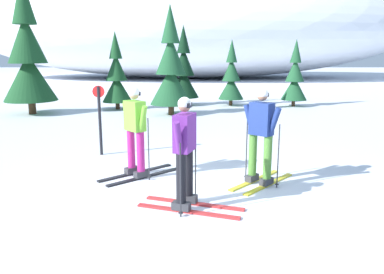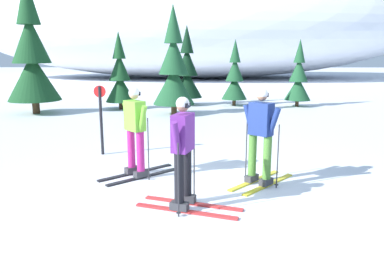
{
  "view_description": "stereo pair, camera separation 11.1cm",
  "coord_description": "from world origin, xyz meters",
  "px_view_note": "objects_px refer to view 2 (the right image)",
  "views": [
    {
      "loc": [
        -0.48,
        -6.72,
        2.4
      ],
      "look_at": [
        -0.47,
        -0.1,
        0.95
      ],
      "focal_mm": 35.96,
      "sensor_mm": 36.0,
      "label": 1
    },
    {
      "loc": [
        -0.37,
        -6.72,
        2.4
      ],
      "look_at": [
        -0.47,
        -0.1,
        0.95
      ],
      "focal_mm": 35.96,
      "sensor_mm": 36.0,
      "label": 2
    }
  ],
  "objects_px": {
    "trail_marker_post": "(101,116)",
    "skier_navy_jacket": "(261,135)",
    "skier_purple_jacket": "(183,151)",
    "skier_lime_jacket": "(136,130)",
    "pine_tree_far_right": "(298,79)",
    "pine_tree_center_left": "(174,70)",
    "pine_tree_center_right": "(187,72)",
    "pine_tree_left": "(120,77)",
    "pine_tree_far_left": "(32,57)",
    "pine_tree_right": "(235,78)"
  },
  "relations": [
    {
      "from": "pine_tree_far_left",
      "to": "pine_tree_left",
      "type": "distance_m",
      "value": 3.55
    },
    {
      "from": "skier_purple_jacket",
      "to": "pine_tree_center_left",
      "type": "height_order",
      "value": "pine_tree_center_left"
    },
    {
      "from": "skier_lime_jacket",
      "to": "pine_tree_right",
      "type": "height_order",
      "value": "pine_tree_right"
    },
    {
      "from": "pine_tree_far_right",
      "to": "pine_tree_center_left",
      "type": "bearing_deg",
      "value": -155.75
    },
    {
      "from": "skier_purple_jacket",
      "to": "pine_tree_center_right",
      "type": "distance_m",
      "value": 12.31
    },
    {
      "from": "skier_purple_jacket",
      "to": "pine_tree_right",
      "type": "relative_size",
      "value": 0.58
    },
    {
      "from": "trail_marker_post",
      "to": "skier_navy_jacket",
      "type": "bearing_deg",
      "value": -31.8
    },
    {
      "from": "pine_tree_left",
      "to": "trail_marker_post",
      "type": "xyz_separation_m",
      "value": [
        1.05,
        -7.66,
        -0.45
      ]
    },
    {
      "from": "skier_lime_jacket",
      "to": "pine_tree_right",
      "type": "relative_size",
      "value": 0.58
    },
    {
      "from": "skier_purple_jacket",
      "to": "skier_lime_jacket",
      "type": "bearing_deg",
      "value": 122.02
    },
    {
      "from": "pine_tree_center_right",
      "to": "skier_navy_jacket",
      "type": "bearing_deg",
      "value": -81.6
    },
    {
      "from": "skier_navy_jacket",
      "to": "pine_tree_center_right",
      "type": "bearing_deg",
      "value": 98.4
    },
    {
      "from": "skier_navy_jacket",
      "to": "pine_tree_center_right",
      "type": "height_order",
      "value": "pine_tree_center_right"
    },
    {
      "from": "pine_tree_far_left",
      "to": "pine_tree_right",
      "type": "relative_size",
      "value": 1.76
    },
    {
      "from": "pine_tree_left",
      "to": "pine_tree_far_right",
      "type": "bearing_deg",
      "value": 6.95
    },
    {
      "from": "skier_navy_jacket",
      "to": "pine_tree_center_left",
      "type": "distance_m",
      "value": 8.58
    },
    {
      "from": "pine_tree_center_right",
      "to": "pine_tree_right",
      "type": "distance_m",
      "value": 2.22
    },
    {
      "from": "skier_navy_jacket",
      "to": "skier_purple_jacket",
      "type": "relative_size",
      "value": 1.02
    },
    {
      "from": "pine_tree_far_left",
      "to": "pine_tree_center_left",
      "type": "xyz_separation_m",
      "value": [
        5.61,
        -0.22,
        -0.46
      ]
    },
    {
      "from": "pine_tree_center_right",
      "to": "pine_tree_far_right",
      "type": "xyz_separation_m",
      "value": [
        5.06,
        -0.42,
        -0.26
      ]
    },
    {
      "from": "skier_lime_jacket",
      "to": "pine_tree_far_left",
      "type": "distance_m",
      "value": 9.74
    },
    {
      "from": "pine_tree_right",
      "to": "trail_marker_post",
      "type": "height_order",
      "value": "pine_tree_right"
    },
    {
      "from": "skier_navy_jacket",
      "to": "pine_tree_right",
      "type": "bearing_deg",
      "value": 87.14
    },
    {
      "from": "pine_tree_far_left",
      "to": "skier_lime_jacket",
      "type": "bearing_deg",
      "value": -56.42
    },
    {
      "from": "skier_navy_jacket",
      "to": "skier_purple_jacket",
      "type": "height_order",
      "value": "skier_navy_jacket"
    },
    {
      "from": "skier_navy_jacket",
      "to": "pine_tree_left",
      "type": "height_order",
      "value": "pine_tree_left"
    },
    {
      "from": "pine_tree_center_right",
      "to": "skier_purple_jacket",
      "type": "bearing_deg",
      "value": -88.68
    },
    {
      "from": "pine_tree_left",
      "to": "pine_tree_far_left",
      "type": "bearing_deg",
      "value": -158.08
    },
    {
      "from": "pine_tree_right",
      "to": "pine_tree_far_right",
      "type": "xyz_separation_m",
      "value": [
        2.86,
        -0.27,
        -0.0
      ]
    },
    {
      "from": "pine_tree_far_right",
      "to": "trail_marker_post",
      "type": "bearing_deg",
      "value": -128.49
    },
    {
      "from": "pine_tree_far_left",
      "to": "trail_marker_post",
      "type": "xyz_separation_m",
      "value": [
        4.25,
        -6.37,
        -1.29
      ]
    },
    {
      "from": "pine_tree_far_right",
      "to": "pine_tree_center_right",
      "type": "bearing_deg",
      "value": 175.29
    },
    {
      "from": "skier_lime_jacket",
      "to": "pine_tree_far_right",
      "type": "relative_size",
      "value": 0.58
    },
    {
      "from": "skier_purple_jacket",
      "to": "pine_tree_left",
      "type": "xyz_separation_m",
      "value": [
        -3.14,
        10.92,
        0.46
      ]
    },
    {
      "from": "skier_navy_jacket",
      "to": "skier_lime_jacket",
      "type": "height_order",
      "value": "skier_navy_jacket"
    },
    {
      "from": "pine_tree_left",
      "to": "pine_tree_center_left",
      "type": "distance_m",
      "value": 2.87
    },
    {
      "from": "skier_lime_jacket",
      "to": "trail_marker_post",
      "type": "relative_size",
      "value": 1.06
    },
    {
      "from": "skier_lime_jacket",
      "to": "skier_purple_jacket",
      "type": "bearing_deg",
      "value": -57.98
    },
    {
      "from": "skier_lime_jacket",
      "to": "pine_tree_center_left",
      "type": "bearing_deg",
      "value": 88.03
    },
    {
      "from": "trail_marker_post",
      "to": "pine_tree_far_right",
      "type": "bearing_deg",
      "value": 51.51
    },
    {
      "from": "pine_tree_far_left",
      "to": "trail_marker_post",
      "type": "bearing_deg",
      "value": -56.28
    },
    {
      "from": "pine_tree_left",
      "to": "pine_tree_center_left",
      "type": "height_order",
      "value": "pine_tree_center_left"
    },
    {
      "from": "skier_navy_jacket",
      "to": "pine_tree_far_right",
      "type": "distance_m",
      "value": 11.29
    },
    {
      "from": "skier_navy_jacket",
      "to": "trail_marker_post",
      "type": "xyz_separation_m",
      "value": [
        -3.45,
        2.14,
        -0.01
      ]
    },
    {
      "from": "skier_navy_jacket",
      "to": "skier_lime_jacket",
      "type": "relative_size",
      "value": 1.01
    },
    {
      "from": "skier_purple_jacket",
      "to": "pine_tree_center_left",
      "type": "bearing_deg",
      "value": 94.38
    },
    {
      "from": "skier_purple_jacket",
      "to": "pine_tree_center_right",
      "type": "bearing_deg",
      "value": 91.32
    },
    {
      "from": "trail_marker_post",
      "to": "skier_lime_jacket",
      "type": "bearing_deg",
      "value": -56.96
    },
    {
      "from": "skier_lime_jacket",
      "to": "pine_tree_far_right",
      "type": "bearing_deg",
      "value": 60.76
    },
    {
      "from": "skier_purple_jacket",
      "to": "pine_tree_right",
      "type": "height_order",
      "value": "pine_tree_right"
    }
  ]
}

